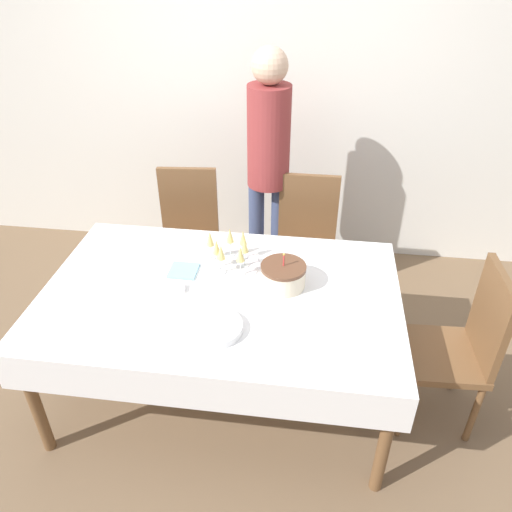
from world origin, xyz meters
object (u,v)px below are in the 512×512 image
dining_chair_far_right (306,240)px  dining_chair_right_end (460,343)px  person_standing (268,155)px  dining_chair_far_left (188,232)px  champagne_tray (230,252)px  plate_stack_main (214,327)px  birthday_cake (283,275)px

dining_chair_far_right → dining_chair_right_end: (0.83, -0.90, 0.00)m
person_standing → dining_chair_right_end: bearing=-44.2°
dining_chair_far_left → dining_chair_right_end: bearing=-28.7°
champagne_tray → dining_chair_far_right: bearing=59.2°
plate_stack_main → person_standing: (0.10, 1.38, 0.30)m
dining_chair_far_left → plate_stack_main: size_ratio=3.49×
dining_chair_far_right → person_standing: size_ratio=0.55×
champagne_tray → dining_chair_right_end: bearing=-10.9°
dining_chair_far_right → dining_chair_right_end: size_ratio=1.00×
dining_chair_far_right → person_standing: bearing=147.9°
plate_stack_main → champagne_tray: bearing=91.9°
dining_chair_far_left → birthday_cake: dining_chair_far_left is taller
dining_chair_far_left → dining_chair_far_right: bearing=0.0°
dining_chair_right_end → person_standing: 1.64m
dining_chair_far_right → plate_stack_main: 1.28m
dining_chair_far_left → person_standing: bearing=18.5°
birthday_cake → plate_stack_main: (-0.29, -0.39, -0.04)m
birthday_cake → person_standing: bearing=101.0°
dining_chair_right_end → champagne_tray: bearing=169.1°
dining_chair_right_end → birthday_cake: (-0.92, 0.09, 0.27)m
dining_chair_far_right → dining_chair_far_left: bearing=-180.0°
dining_chair_far_right → champagne_tray: size_ratio=2.89×
dining_chair_far_left → champagne_tray: (0.42, -0.67, 0.30)m
dining_chair_far_left → birthday_cake: size_ratio=4.04×
dining_chair_far_right → birthday_cake: 0.86m
dining_chair_right_end → birthday_cake: 0.97m
dining_chair_far_right → birthday_cake: (-0.09, -0.81, 0.27)m
dining_chair_far_right → person_standing: 0.62m
dining_chair_far_right → plate_stack_main: size_ratio=3.49×
plate_stack_main → person_standing: person_standing is taller
dining_chair_far_left → person_standing: size_ratio=0.55×
dining_chair_far_right → birthday_cake: size_ratio=4.04×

